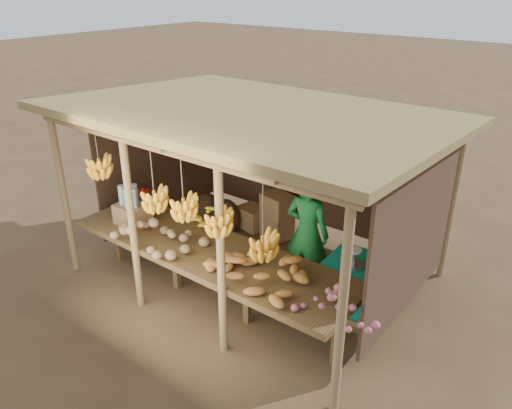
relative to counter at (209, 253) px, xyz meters
The scene contains 13 objects.
ground 1.20m from the counter, 90.00° to the left, with size 60.00×60.00×0.00m, color brown.
stall_structure 1.40m from the counter, 90.23° to the left, with size 4.70×3.50×2.43m.
counter is the anchor object (origin of this frame).
potato_heap 0.75m from the counter, 156.27° to the right, with size 1.13×0.68×0.37m, color #96754D, non-canonical shape.
sweet_potato_heap 0.90m from the counter, ahead, with size 1.11×0.66×0.36m, color #B6722E, non-canonical shape.
onion_heap 1.93m from the counter, ahead, with size 0.80×0.48×0.36m, color #C96172, non-canonical shape.
banana_pile 0.57m from the counter, 131.38° to the left, with size 0.51×0.31×0.34m, color yellow, non-canonical shape.
tomato_basin 1.68m from the counter, 167.61° to the left, with size 0.43×0.43×0.23m.
bottle_box 1.30m from the counter, behind, with size 0.44×0.35×0.55m.
vendor 1.30m from the counter, 55.28° to the left, with size 0.59×0.39×1.62m, color #1C7E34.
tarp_crate 1.87m from the counter, 29.19° to the left, with size 0.87×0.76×0.99m.
carton_stack 2.09m from the counter, 105.05° to the left, with size 1.03×0.47×0.72m.
burlap_sacks 2.21m from the counter, 129.80° to the left, with size 0.90×0.47×0.64m.
Camera 1 is at (3.67, -4.78, 3.83)m, focal length 35.00 mm.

